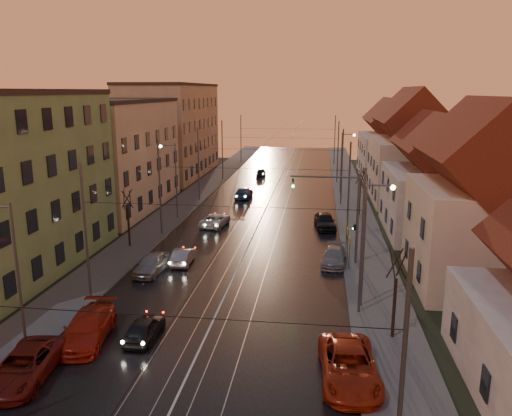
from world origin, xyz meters
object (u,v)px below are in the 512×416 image
at_px(parked_left_1, 24,366).
at_px(street_lamp_0, 11,264).
at_px(traffic_light_mast, 345,207).
at_px(driving_car_0, 144,328).
at_px(driving_car_3, 244,193).
at_px(parked_left_3, 152,264).
at_px(parked_right_1, 334,257).
at_px(driving_car_2, 215,220).
at_px(parked_right_2, 325,221).
at_px(street_lamp_1, 370,233).
at_px(parked_right_0, 349,366).
at_px(street_lamp_2, 173,174).
at_px(street_lamp_3, 344,157).
at_px(driving_car_1, 183,256).
at_px(parked_left_2, 87,328).
at_px(driving_car_4, 261,172).

bearing_deg(parked_left_1, street_lamp_0, 120.17).
bearing_deg(traffic_light_mast, driving_car_0, -129.50).
height_order(driving_car_3, parked_left_3, parked_left_3).
relative_size(parked_left_3, parked_right_1, 0.97).
relative_size(driving_car_2, parked_right_2, 0.99).
relative_size(street_lamp_1, parked_right_0, 1.41).
distance_m(street_lamp_2, street_lamp_3, 24.24).
xyz_separation_m(street_lamp_0, driving_car_2, (4.85, 25.81, -4.25)).
bearing_deg(street_lamp_1, driving_car_2, 126.88).
relative_size(driving_car_1, parked_right_1, 0.87).
distance_m(parked_right_0, parked_right_1, 16.27).
bearing_deg(driving_car_0, parked_left_2, 12.83).
bearing_deg(traffic_light_mast, parked_right_2, 97.34).
distance_m(traffic_light_mast, driving_car_0, 18.16).
height_order(street_lamp_2, traffic_light_mast, street_lamp_2).
bearing_deg(driving_car_1, street_lamp_3, -116.84).
bearing_deg(parked_left_1, parked_left_3, 79.24).
bearing_deg(driving_car_2, parked_right_1, 146.51).
distance_m(parked_right_0, parked_right_2, 26.68).
bearing_deg(driving_car_3, parked_right_0, 105.86).
height_order(street_lamp_3, parked_left_2, street_lamp_3).
relative_size(street_lamp_2, traffic_light_mast, 1.11).
relative_size(driving_car_4, parked_left_2, 0.71).
height_order(street_lamp_0, driving_car_0, street_lamp_0).
height_order(driving_car_0, parked_right_2, parked_right_2).
bearing_deg(driving_car_0, driving_car_4, -89.23).
relative_size(street_lamp_2, street_lamp_3, 1.00).
relative_size(street_lamp_2, parked_left_2, 1.51).
bearing_deg(street_lamp_0, parked_left_2, 30.70).
height_order(driving_car_0, parked_right_1, parked_right_1).
relative_size(driving_car_3, driving_car_4, 1.25).
relative_size(driving_car_0, driving_car_4, 0.97).
height_order(parked_left_3, parked_right_2, parked_right_2).
distance_m(street_lamp_2, parked_left_3, 16.65).
relative_size(street_lamp_3, parked_left_3, 1.90).
bearing_deg(street_lamp_2, driving_car_0, -77.21).
distance_m(driving_car_4, parked_right_2, 31.50).
height_order(street_lamp_2, street_lamp_3, same).
relative_size(street_lamp_2, parked_right_1, 1.84).
distance_m(driving_car_1, parked_right_1, 11.83).
relative_size(street_lamp_0, driving_car_3, 1.70).
height_order(driving_car_1, parked_right_0, parked_right_0).
bearing_deg(parked_left_2, parked_right_1, 39.17).
xyz_separation_m(driving_car_3, parked_right_2, (10.13, -13.24, 0.10)).
relative_size(street_lamp_3, driving_car_3, 1.70).
xyz_separation_m(driving_car_4, parked_right_2, (9.88, -29.91, 0.14)).
height_order(street_lamp_0, parked_right_0, street_lamp_0).
distance_m(street_lamp_3, driving_car_0, 43.68).
bearing_deg(parked_left_2, driving_car_4, 79.78).
bearing_deg(parked_left_3, driving_car_0, -68.69).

